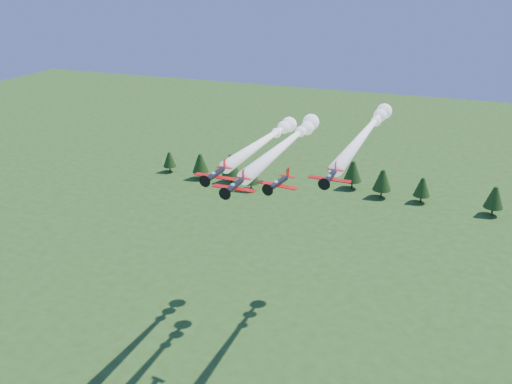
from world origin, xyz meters
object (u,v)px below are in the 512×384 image
(plane_right, at_px, (367,131))
(plane_slot, at_px, (278,183))
(plane_lead, at_px, (288,141))
(plane_left, at_px, (266,139))

(plane_right, height_order, plane_slot, plane_right)
(plane_lead, relative_size, plane_right, 0.88)
(plane_right, bearing_deg, plane_slot, -119.15)
(plane_lead, distance_m, plane_left, 11.70)
(plane_lead, height_order, plane_right, plane_right)
(plane_right, distance_m, plane_slot, 25.43)
(plane_right, bearing_deg, plane_lead, -138.52)
(plane_slot, bearing_deg, plane_right, 68.67)
(plane_left, relative_size, plane_right, 0.81)
(plane_left, xyz_separation_m, plane_right, (21.29, 3.41, 3.14))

